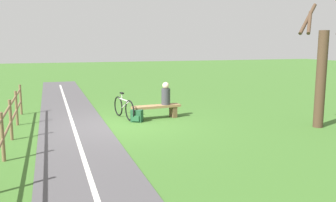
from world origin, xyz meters
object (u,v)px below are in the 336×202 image
at_px(bench, 156,109).
at_px(bicycle, 124,108).
at_px(tree_by_path, 321,71).
at_px(backpack, 137,116).
at_px(person_seated, 166,94).

height_order(bench, bicycle, bicycle).
bearing_deg(tree_by_path, backpack, -25.85).
height_order(backpack, tree_by_path, tree_by_path).
bearing_deg(bicycle, tree_by_path, 48.19).
distance_m(backpack, tree_by_path, 5.82).
xyz_separation_m(bench, person_seated, (-0.35, -0.03, 0.49)).
bearing_deg(person_seated, bench, 0.00).
height_order(person_seated, backpack, person_seated).
bearing_deg(backpack, bench, -157.76).
bearing_deg(bicycle, backpack, 11.10).
relative_size(person_seated, backpack, 1.79).
bearing_deg(bicycle, person_seated, 64.67).
bearing_deg(tree_by_path, bench, -32.65).
xyz_separation_m(backpack, tree_by_path, (-5.06, 2.45, 1.51)).
bearing_deg(backpack, bicycle, -67.52).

